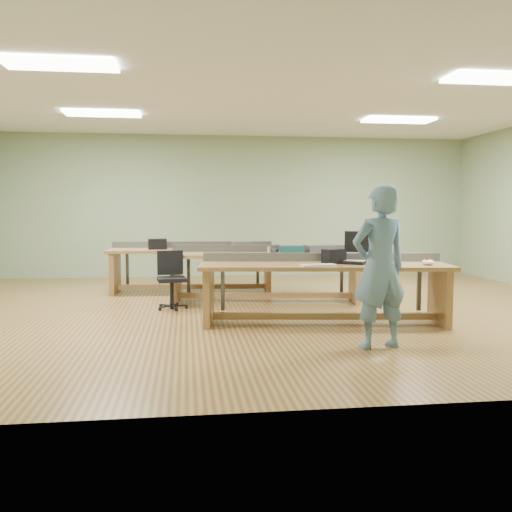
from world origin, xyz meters
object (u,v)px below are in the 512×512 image
Objects in this scene: parts_bin_grey at (319,249)px; workbench_front at (324,279)px; person at (379,267)px; parts_bin_teal at (291,250)px; task_chair at (171,288)px; mug at (275,251)px; workbench_mid at (265,266)px; laptop_base at (354,262)px; drinks_can at (269,250)px; workbench_back at (192,260)px; camera_bag at (334,256)px.

workbench_front is at bearing -101.95° from parts_bin_grey.
person reaches higher than parts_bin_teal.
parts_bin_teal is at bearing 2.15° from task_chair.
workbench_front is 28.68× the size of mug.
workbench_mid is 9.01× the size of laptop_base.
workbench_mid is at bearing 159.62° from parts_bin_teal.
drinks_can is at bearing 153.58° from laptop_base.
parts_bin_teal reaches higher than workbench_mid.
drinks_can is (-0.81, 1.64, 0.04)m from laptop_base.
workbench_front is at bearing -40.92° from task_chair.
workbench_mid is 0.29m from mug.
task_chair is at bearing 154.07° from workbench_front.
laptop_base is 1.83m from drinks_can.
laptop_base is 2.68m from task_chair.
laptop_base is 3.07× the size of mug.
mug is at bearing -170.62° from parts_bin_grey.
drinks_can is at bearing 113.41° from workbench_front.
task_chair is (-2.17, 2.53, -0.53)m from person.
person is at bearing -77.94° from mug.
workbench_mid is at bearing 107.18° from drinks_can.
parts_bin_grey is 4.07× the size of mug.
person is 2.98m from parts_bin_grey.
camera_bag is at bearing -54.55° from workbench_back.
workbench_back is 1.77m from mug.
workbench_front reaches higher than mug.
workbench_back is at bearing 132.86° from drinks_can.
parts_bin_grey is (1.97, -1.11, 0.26)m from workbench_back.
laptop_base is at bearing -73.96° from parts_bin_teal.
workbench_front reaches higher than task_chair.
camera_bag reaches higher than workbench_back.
camera_bag is 0.32× the size of task_chair.
laptop_base is 1.80m from mug.
parts_bin_teal reaches higher than mug.
camera_bag is 2.46m from task_chair.
person is 15.19× the size of mug.
workbench_front is 1.89× the size of person.
laptop_base is at bearing -34.16° from camera_bag.
workbench_mid is 1.82× the size of person.
workbench_back and drinks_can have the same top height.
person is 2.93m from drinks_can.
workbench_back is 25.85× the size of drinks_can.
camera_bag is at bearing -81.77° from parts_bin_teal.
parts_bin_grey is 0.82m from drinks_can.
parts_bin_teal is at bearing 101.44° from workbench_front.
workbench_front is 28.48× the size of drinks_can.
workbench_back is 1.72m from drinks_can.
workbench_mid is 0.89m from parts_bin_grey.
workbench_front is at bearing -66.26° from workbench_mid.
task_chair is 2.38m from parts_bin_grey.
laptop_base is at bearing -66.39° from mug.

